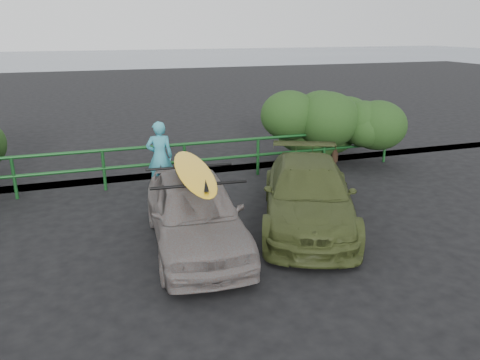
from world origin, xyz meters
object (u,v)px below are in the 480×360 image
object	(u,v)px
sedan	(195,212)
man	(160,157)
guardrail	(145,166)
olive_vehicle	(308,194)
surfboard	(194,171)

from	to	relation	value
sedan	man	distance (m)	3.23
man	guardrail	bearing A→B (deg)	-52.63
olive_vehicle	surfboard	bearing A→B (deg)	-149.40
guardrail	olive_vehicle	xyz separation A→B (m)	(2.80, -3.41, 0.11)
olive_vehicle	guardrail	bearing A→B (deg)	152.59
man	surfboard	xyz separation A→B (m)	(0.10, -3.22, 0.56)
sedan	olive_vehicle	distance (m)	2.42
sedan	surfboard	bearing A→B (deg)	-100.18
guardrail	surfboard	world-z (taller)	surfboard
olive_vehicle	man	distance (m)	3.84
sedan	olive_vehicle	size ratio (longest dim) A/B	0.90
surfboard	olive_vehicle	bearing A→B (deg)	11.30
surfboard	sedan	bearing A→B (deg)	79.82
sedan	man	bearing A→B (deg)	95.72
guardrail	olive_vehicle	distance (m)	4.41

